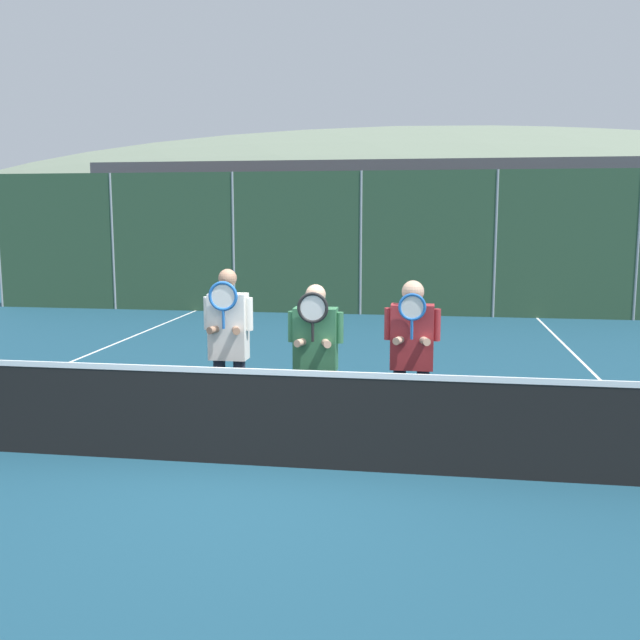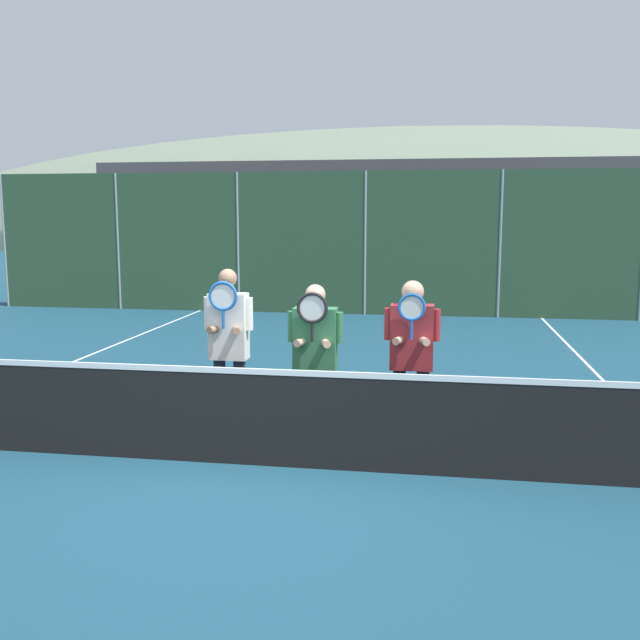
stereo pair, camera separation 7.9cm
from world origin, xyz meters
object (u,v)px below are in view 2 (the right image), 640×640
(player_leftmost, at_px, (229,342))
(car_center, at_px, (503,272))
(player_center_left, at_px, (315,352))
(car_far_left, at_px, (164,268))
(player_center_right, at_px, (412,349))
(car_left_of_center, at_px, (329,271))

(player_leftmost, bearing_deg, car_center, 72.53)
(player_leftmost, height_order, car_center, player_leftmost)
(player_center_left, bearing_deg, car_far_left, 117.80)
(player_center_right, bearing_deg, car_far_left, 121.44)
(player_center_right, bearing_deg, car_left_of_center, 102.48)
(player_center_right, relative_size, car_left_of_center, 0.44)
(car_far_left, bearing_deg, car_center, -0.34)
(player_leftmost, height_order, car_left_of_center, player_leftmost)
(player_center_left, distance_m, car_far_left, 14.22)
(player_leftmost, xyz_separation_m, player_center_left, (0.95, -0.10, -0.06))
(player_leftmost, distance_m, car_left_of_center, 12.45)
(player_leftmost, bearing_deg, car_left_of_center, 93.72)
(player_center_right, height_order, car_far_left, player_center_right)
(player_center_left, height_order, player_center_right, player_center_right)
(player_leftmost, xyz_separation_m, car_center, (3.91, 12.41, -0.20))
(player_center_left, bearing_deg, player_center_right, 7.24)
(car_far_left, relative_size, car_left_of_center, 1.10)
(player_center_left, xyz_separation_m, car_center, (2.95, 12.52, -0.14))
(player_leftmost, distance_m, player_center_left, 0.96)
(player_center_left, relative_size, player_center_right, 0.98)
(player_center_right, relative_size, car_center, 0.43)
(player_leftmost, distance_m, car_center, 13.02)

